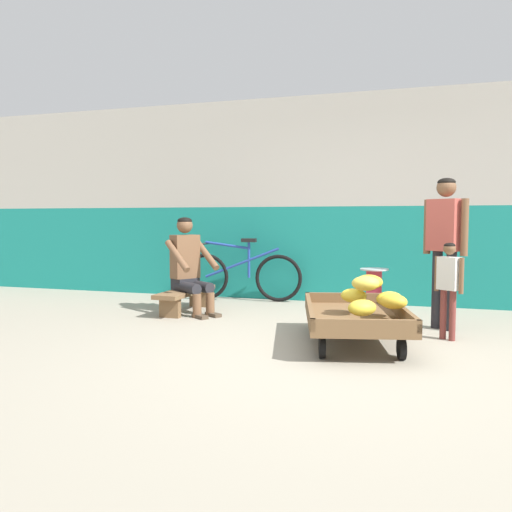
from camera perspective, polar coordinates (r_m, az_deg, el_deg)
The scene contains 11 objects.
ground_plane at distance 4.26m, azimuth 8.33°, elevation -11.19°, with size 80.00×80.00×0.00m, color gray.
back_wall at distance 7.08m, azimuth 12.14°, elevation 6.14°, with size 16.00×0.30×2.76m.
banana_cart at distance 4.75m, azimuth 10.79°, elevation -6.66°, with size 1.15×1.59×0.36m.
banana_pile at distance 4.59m, azimuth 12.68°, elevation -4.16°, with size 0.64×0.89×0.26m.
low_bench at distance 6.31m, azimuth -7.79°, elevation -4.32°, with size 0.34×1.11×0.27m.
vendor_seated at distance 6.19m, azimuth -7.40°, elevation -1.05°, with size 0.74×0.67×1.14m.
plastic_crate at distance 5.71m, azimuth 12.85°, elevation -5.78°, with size 0.36×0.28×0.30m.
weighing_scale at distance 5.67m, azimuth 12.89°, elevation -2.77°, with size 0.30×0.30×0.29m.
bicycle_near_left at distance 7.09m, azimuth -1.62°, elevation -2.11°, with size 1.66×0.48×0.86m.
customer_adult at distance 5.54m, azimuth 20.13°, elevation 2.11°, with size 0.41×0.35×1.53m.
customer_child at distance 5.09m, azimuth 20.49°, elevation -2.51°, with size 0.25×0.20×0.90m.
Camera 1 is at (0.62, -4.07, 1.12)m, focal length 36.28 mm.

